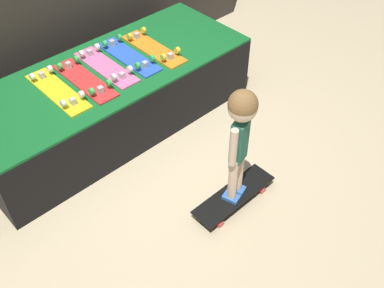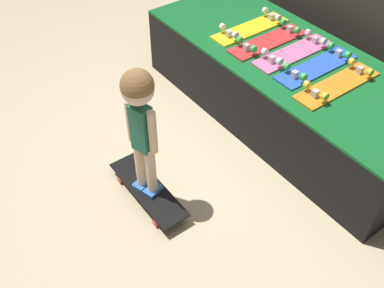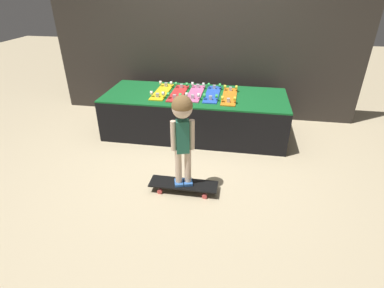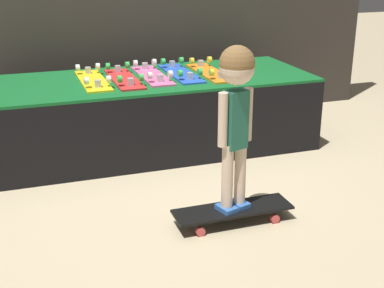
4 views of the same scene
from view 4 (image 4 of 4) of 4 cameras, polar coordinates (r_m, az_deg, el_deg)
name	(u,v)px [view 4 (image 4 of 4)]	position (r m, az deg, el deg)	size (l,w,h in m)	color
ground_plane	(176,174)	(3.84, -1.70, -3.20)	(16.00, 16.00, 0.00)	beige
display_rack	(154,113)	(4.26, -4.05, 3.31)	(2.46, 0.96, 0.58)	black
skateboard_yellow_on_rack	(93,79)	(4.10, -10.53, 6.79)	(0.19, 0.70, 0.09)	yellow
skateboard_red_on_rack	(124,78)	(4.12, -7.27, 7.03)	(0.19, 0.70, 0.09)	red
skateboard_pink_on_rack	(152,74)	(4.21, -4.26, 7.41)	(0.19, 0.70, 0.09)	pink
skateboard_blue_on_rack	(181,72)	(4.27, -1.21, 7.65)	(0.19, 0.70, 0.09)	blue
skateboard_orange_on_rack	(210,72)	(4.30, 1.97, 7.73)	(0.19, 0.70, 0.09)	orange
skateboard_on_floor	(233,211)	(3.17, 4.36, -7.11)	(0.71, 0.21, 0.09)	black
child	(236,98)	(2.92, 4.72, 4.92)	(0.22, 0.19, 0.96)	#3870C6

